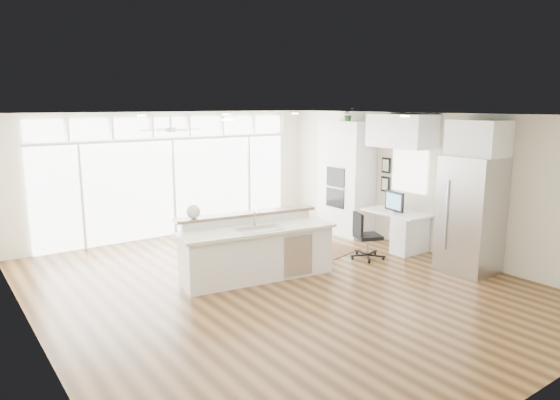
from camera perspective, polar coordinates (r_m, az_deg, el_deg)
floor at (r=8.13m, az=-0.27°, el=-9.75°), size 7.00×8.00×0.02m
ceiling at (r=7.61m, az=-0.29°, el=9.71°), size 7.00×8.00×0.02m
wall_back at (r=11.21m, az=-12.29°, el=2.92°), size 7.00×0.04×2.70m
wall_front at (r=5.17m, az=26.76°, el=-7.28°), size 7.00×0.04×2.70m
wall_left at (r=6.44m, az=-26.58°, el=-3.83°), size 0.04×8.00×2.70m
wall_right at (r=10.17m, az=15.97°, el=1.95°), size 0.04×8.00×2.70m
glass_wall at (r=11.20m, az=-12.11°, el=1.36°), size 5.80×0.06×2.08m
transom_row at (r=11.06m, az=-12.38°, el=8.17°), size 5.90×0.06×0.40m
desk_window at (r=10.30m, az=14.58°, el=3.25°), size 0.04×0.85×0.85m
ceiling_fan at (r=9.82m, az=-12.40°, el=8.44°), size 1.16×1.16×0.32m
recessed_lights at (r=7.78m, az=-1.16°, el=9.58°), size 3.40×3.00×0.02m
oven_cabinet at (r=11.14m, az=7.61°, el=2.50°), size 0.64×1.20×2.50m
desk_nook at (r=10.27m, az=13.09°, el=-3.36°), size 0.72×1.30×0.76m
upper_cabinets at (r=10.01m, az=13.73°, el=7.68°), size 0.64×1.30×0.64m
refrigerator at (r=9.15m, az=20.97°, el=-1.55°), size 0.76×0.90×2.00m
fridge_cabinet at (r=9.03m, az=21.74°, el=6.59°), size 0.64×0.90×0.60m
framed_photos at (r=10.72m, az=12.00°, el=2.84°), size 0.06×0.22×0.80m
kitchen_island at (r=8.28m, az=-2.59°, el=-5.50°), size 2.74×1.37×1.04m
rug at (r=9.93m, az=5.86°, el=-5.84°), size 1.13×0.92×0.01m
office_chair at (r=9.47m, az=10.03°, el=-4.06°), size 0.58×0.56×0.88m
fishbowl at (r=8.16m, az=-9.88°, el=-1.29°), size 0.24×0.24×0.23m
monitor at (r=10.08m, az=12.94°, el=-0.13°), size 0.17×0.53×0.44m
keyboard at (r=10.00m, az=12.24°, el=-1.43°), size 0.12×0.30×0.02m
potted_plant at (r=11.03m, az=7.79°, el=9.50°), size 0.29×0.31×0.22m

